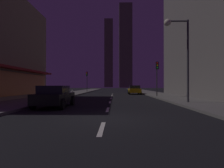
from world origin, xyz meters
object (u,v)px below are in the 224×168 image
at_px(car_parked_far, 134,90).
at_px(street_lamp_right, 177,40).
at_px(car_parked_near, 55,96).
at_px(fire_hydrant_far_left, 72,92).
at_px(traffic_light_far_left, 87,77).
at_px(traffic_light_near_right, 157,71).

relative_size(car_parked_far, street_lamp_right, 0.64).
distance_m(car_parked_near, fire_hydrant_far_left, 16.17).
relative_size(car_parked_near, car_parked_far, 1.00).
xyz_separation_m(traffic_light_far_left, street_lamp_right, (10.88, -25.63, 1.87)).
xyz_separation_m(traffic_light_near_right, street_lamp_right, (-0.12, -8.15, 1.87)).
distance_m(traffic_light_near_right, traffic_light_far_left, 20.65).
relative_size(traffic_light_near_right, traffic_light_far_left, 1.00).
bearing_deg(street_lamp_right, traffic_light_far_left, 113.00).
bearing_deg(traffic_light_near_right, car_parked_far, 102.54).
bearing_deg(street_lamp_right, car_parked_near, -164.33).
distance_m(car_parked_near, traffic_light_far_left, 28.32).
relative_size(fire_hydrant_far_left, traffic_light_near_right, 0.16).
bearing_deg(car_parked_near, street_lamp_right, 15.67).
bearing_deg(street_lamp_right, traffic_light_near_right, 89.16).
height_order(car_parked_near, traffic_light_far_left, traffic_light_far_left).
distance_m(fire_hydrant_far_left, traffic_light_far_left, 12.46).
height_order(fire_hydrant_far_left, street_lamp_right, street_lamp_right).
height_order(car_parked_near, traffic_light_near_right, traffic_light_near_right).
bearing_deg(traffic_light_far_left, street_lamp_right, -67.00).
xyz_separation_m(fire_hydrant_far_left, traffic_light_near_right, (11.40, -5.33, 2.74)).
height_order(fire_hydrant_far_left, traffic_light_far_left, traffic_light_far_left).
relative_size(traffic_light_near_right, street_lamp_right, 0.64).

